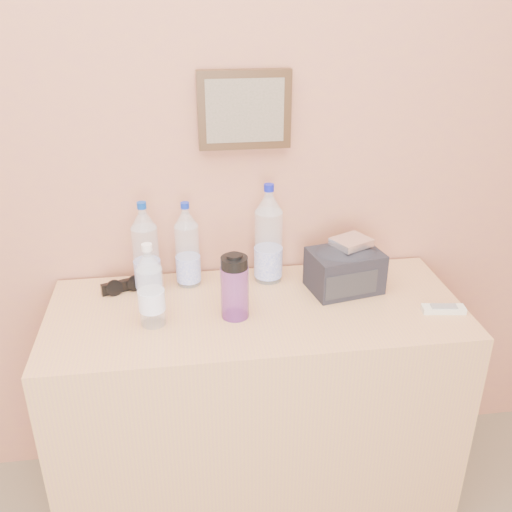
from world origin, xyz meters
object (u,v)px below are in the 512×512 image
at_px(ac_remote, 443,309).
at_px(foil_packet, 351,242).
at_px(pet_large_a, 187,249).
at_px(toiletry_bag, 345,268).
at_px(pet_small, 151,290).
at_px(dresser, 256,409).
at_px(pet_large_b, 146,252).
at_px(nalgene_bottle, 235,286).
at_px(pet_large_c, 268,239).
at_px(sunglasses, 124,285).

xyz_separation_m(ac_remote, foil_packet, (-0.25, 0.20, 0.16)).
height_order(pet_large_a, toiletry_bag, pet_large_a).
bearing_deg(pet_small, dresser, 8.67).
bearing_deg(pet_small, pet_large_a, 64.55).
bearing_deg(pet_large_b, nalgene_bottle, -37.61).
distance_m(dresser, ac_remote, 0.73).
distance_m(pet_large_c, foil_packet, 0.28).
bearing_deg(pet_large_b, pet_large_c, 2.60).
bearing_deg(pet_large_c, ac_remote, -29.77).
xyz_separation_m(pet_large_c, pet_small, (-0.39, -0.24, -0.04)).
bearing_deg(sunglasses, pet_small, -84.97).
bearing_deg(pet_large_c, sunglasses, -178.13).
distance_m(sunglasses, foil_packet, 0.77).
bearing_deg(toiletry_bag, pet_small, -179.36).
distance_m(pet_large_a, sunglasses, 0.25).
height_order(pet_large_a, ac_remote, pet_large_a).
height_order(pet_large_c, toiletry_bag, pet_large_c).
bearing_deg(pet_large_a, pet_large_c, -1.61).
xyz_separation_m(dresser, foil_packet, (0.33, 0.09, 0.58)).
relative_size(pet_large_b, toiletry_bag, 1.36).
bearing_deg(nalgene_bottle, ac_remote, -5.84).
relative_size(dresser, pet_small, 4.99).
relative_size(nalgene_bottle, foil_packet, 1.83).
bearing_deg(pet_large_b, dresser, -26.18).
distance_m(dresser, sunglasses, 0.63).
relative_size(sunglasses, ac_remote, 1.13).
xyz_separation_m(dresser, pet_large_b, (-0.34, 0.17, 0.55)).
bearing_deg(pet_large_a, ac_remote, -20.93).
relative_size(pet_large_b, ac_remote, 2.34).
bearing_deg(pet_small, toiletry_bag, 11.76).
height_order(pet_large_c, pet_small, pet_large_c).
xyz_separation_m(sunglasses, foil_packet, (0.76, -0.08, 0.15)).
distance_m(dresser, pet_large_c, 0.60).
relative_size(pet_large_c, foil_packet, 3.01).
bearing_deg(pet_large_c, nalgene_bottle, -121.64).
relative_size(pet_large_a, pet_small, 1.12).
xyz_separation_m(ac_remote, toiletry_bag, (-0.27, 0.19, 0.07)).
relative_size(pet_large_b, pet_large_c, 0.90).
distance_m(pet_large_b, pet_small, 0.22).
height_order(pet_large_a, pet_large_c, pet_large_c).
bearing_deg(pet_large_c, pet_large_a, 178.39).
relative_size(dresser, pet_large_b, 4.23).
bearing_deg(pet_large_b, pet_small, -84.89).
xyz_separation_m(dresser, sunglasses, (-0.43, 0.17, 0.43)).
bearing_deg(pet_large_c, foil_packet, -20.22).
bearing_deg(foil_packet, toiletry_bag, -154.62).
distance_m(nalgene_bottle, toiletry_bag, 0.40).
bearing_deg(foil_packet, pet_large_c, 159.78).
bearing_deg(nalgene_bottle, pet_large_c, 58.36).
bearing_deg(ac_remote, sunglasses, 172.70).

